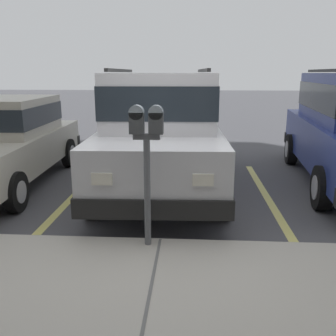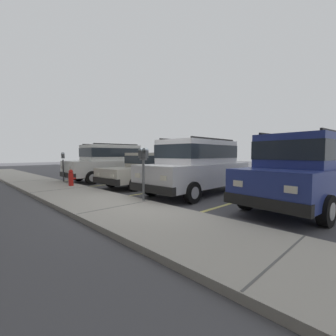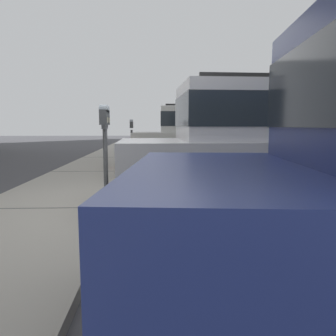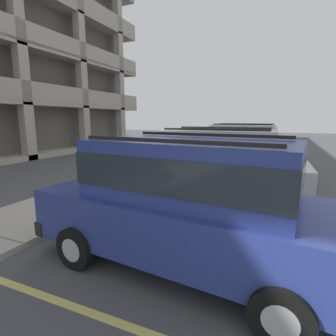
% 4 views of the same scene
% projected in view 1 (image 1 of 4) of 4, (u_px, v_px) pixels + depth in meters
% --- Properties ---
extents(ground_plane, '(80.00, 80.00, 0.10)m').
position_uv_depth(ground_plane, '(162.00, 244.00, 4.55)').
color(ground_plane, '#4C4C51').
extents(sidewalk, '(40.00, 2.20, 0.12)m').
position_uv_depth(sidewalk, '(150.00, 299.00, 3.27)').
color(sidewalk, '#ADA89E').
rests_on(sidewalk, ground_plane).
extents(parking_stall_lines, '(12.83, 4.80, 0.01)m').
position_uv_depth(parking_stall_lines, '(70.00, 200.00, 5.99)').
color(parking_stall_lines, '#DBD16B').
rests_on(parking_stall_lines, ground_plane).
extents(silver_suv, '(2.13, 4.84, 2.03)m').
position_uv_depth(silver_suv, '(162.00, 126.00, 6.44)').
color(silver_suv, silver).
rests_on(silver_suv, ground_plane).
extents(dark_hatchback, '(1.97, 4.55, 1.54)m').
position_uv_depth(dark_hatchback, '(1.00, 139.00, 6.73)').
color(dark_hatchback, beige).
rests_on(dark_hatchback, ground_plane).
extents(parking_meter_near, '(0.35, 0.12, 1.54)m').
position_uv_depth(parking_meter_near, '(147.00, 143.00, 3.89)').
color(parking_meter_near, '#595B60').
rests_on(parking_meter_near, sidewalk).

